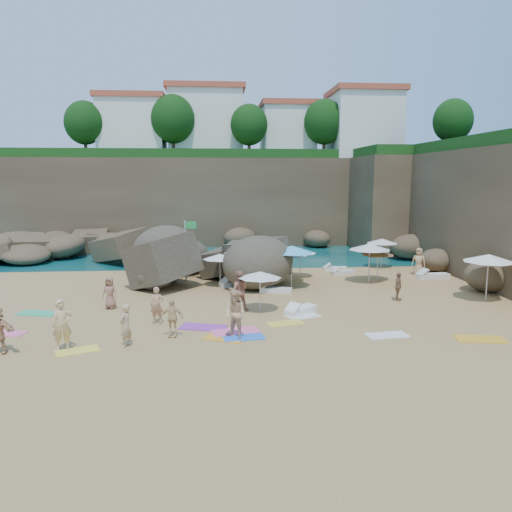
{
  "coord_description": "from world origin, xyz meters",
  "views": [
    {
      "loc": [
        -0.21,
        -23.92,
        6.26
      ],
      "look_at": [
        2.0,
        3.0,
        2.0
      ],
      "focal_mm": 35.0,
      "sensor_mm": 36.0,
      "label": 1
    }
  ],
  "objects": [
    {
      "name": "towel_2",
      "position": [
        0.07,
        -5.06,
        0.01
      ],
      "size": [
        1.77,
        1.37,
        0.03
      ],
      "primitive_type": "cube",
      "rotation": [
        0.0,
        0.0,
        -0.42
      ],
      "color": "orange",
      "rests_on": "ground"
    },
    {
      "name": "towel_9",
      "position": [
        0.55,
        -4.22,
        0.02
      ],
      "size": [
        2.12,
        1.42,
        0.03
      ],
      "primitive_type": "cube",
      "rotation": [
        0.0,
        0.0,
        0.25
      ],
      "color": "pink",
      "rests_on": "ground"
    },
    {
      "name": "person_lie_4",
      "position": [
        -2.76,
        -2.76,
        0.19
      ],
      "size": [
        0.8,
        1.64,
        0.38
      ],
      "primitive_type": "imported",
      "rotation": [
        0.0,
        0.0,
        -0.15
      ],
      "color": "tan",
      "rests_on": "ground"
    },
    {
      "name": "ground",
      "position": [
        0.0,
        0.0,
        0.0
      ],
      "size": [
        120.0,
        120.0,
        0.0
      ],
      "primitive_type": "plane",
      "color": "tan",
      "rests_on": "ground"
    },
    {
      "name": "person_stand_4",
      "position": [
        12.89,
        6.91,
        0.89
      ],
      "size": [
        0.99,
        0.88,
        1.78
      ],
      "primitive_type": "imported",
      "rotation": [
        0.0,
        0.0,
        -0.59
      ],
      "color": "tan",
      "rests_on": "ground"
    },
    {
      "name": "parasol_3",
      "position": [
        8.97,
        4.87,
        2.17
      ],
      "size": [
        2.5,
        2.5,
        2.36
      ],
      "color": "silver",
      "rests_on": "ground"
    },
    {
      "name": "person_stand_6",
      "position": [
        -3.59,
        -5.65,
        0.81
      ],
      "size": [
        0.6,
        0.7,
        1.63
      ],
      "primitive_type": "imported",
      "rotation": [
        0.0,
        0.0,
        4.29
      ],
      "color": "tan",
      "rests_on": "ground"
    },
    {
      "name": "parasol_10",
      "position": [
        4.1,
        3.77,
        2.24
      ],
      "size": [
        2.58,
        2.58,
        2.44
      ],
      "color": "silver",
      "rests_on": "ground"
    },
    {
      "name": "towel_5",
      "position": [
        3.77,
        -2.22,
        0.01
      ],
      "size": [
        1.69,
        1.28,
        0.03
      ],
      "primitive_type": "cube",
      "rotation": [
        0.0,
        0.0,
        0.4
      ],
      "color": "silver",
      "rests_on": "ground"
    },
    {
      "name": "person_stand_2",
      "position": [
        0.85,
        5.96,
        0.76
      ],
      "size": [
        1.04,
        0.58,
        1.52
      ],
      "primitive_type": "imported",
      "rotation": [
        0.0,
        0.0,
        2.95
      ],
      "color": "tan",
      "rests_on": "ground"
    },
    {
      "name": "person_stand_5",
      "position": [
        -1.88,
        10.79,
        0.85
      ],
      "size": [
        1.61,
        1.14,
        1.71
      ],
      "primitive_type": "imported",
      "rotation": [
        0.0,
        0.0,
        0.48
      ],
      "color": "tan",
      "rests_on": "ground"
    },
    {
      "name": "parasol_9",
      "position": [
        1.85,
        -1.15,
        1.76
      ],
      "size": [
        2.03,
        2.03,
        1.92
      ],
      "color": "silver",
      "rests_on": "ground"
    },
    {
      "name": "lounger_3",
      "position": [
        3.1,
        2.68,
        0.13
      ],
      "size": [
        1.8,
        0.97,
        0.27
      ],
      "primitive_type": "cube",
      "rotation": [
        0.0,
        0.0,
        -0.24
      ],
      "color": "silver",
      "rests_on": "ground"
    },
    {
      "name": "parasol_1",
      "position": [
        4.22,
        5.28,
        1.79
      ],
      "size": [
        2.06,
        2.06,
        1.95
      ],
      "color": "silver",
      "rests_on": "ground"
    },
    {
      "name": "clifftop_buildings",
      "position": [
        2.96,
        25.79,
        11.24
      ],
      "size": [
        28.48,
        9.48,
        7.0
      ],
      "color": "white",
      "rests_on": "cliff_back"
    },
    {
      "name": "lounger_2",
      "position": [
        8.06,
        7.47,
        0.12
      ],
      "size": [
        1.67,
        0.9,
        0.25
      ],
      "primitive_type": "cube",
      "rotation": [
        0.0,
        0.0,
        0.24
      ],
      "color": "silver",
      "rests_on": "ground"
    },
    {
      "name": "parasol_7",
      "position": [
        5.11,
        6.71,
        1.7
      ],
      "size": [
        1.96,
        1.96,
        1.86
      ],
      "color": "silver",
      "rests_on": "ground"
    },
    {
      "name": "parasol_0",
      "position": [
        1.49,
        4.21,
        2.17
      ],
      "size": [
        2.5,
        2.5,
        2.36
      ],
      "color": "silver",
      "rests_on": "ground"
    },
    {
      "name": "towel_13",
      "position": [
        6.6,
        -5.2,
        0.01
      ],
      "size": [
        1.75,
        1.03,
        0.03
      ],
      "primitive_type": "cube",
      "rotation": [
        0.0,
        0.0,
        0.12
      ],
      "color": "silver",
      "rests_on": "ground"
    },
    {
      "name": "towel_10",
      "position": [
        10.07,
        -5.97,
        0.02
      ],
      "size": [
        2.03,
        1.28,
        0.03
      ],
      "primitive_type": "cube",
      "rotation": [
        0.0,
        0.0,
        -0.18
      ],
      "color": "gold",
      "rests_on": "ground"
    },
    {
      "name": "person_lie_5",
      "position": [
        0.53,
        -5.01,
        0.36
      ],
      "size": [
        1.89,
        2.06,
        0.72
      ],
      "primitive_type": "imported",
      "rotation": [
        0.0,
        0.0,
        -0.67
      ],
      "color": "tan",
      "rests_on": "ground"
    },
    {
      "name": "towel_8",
      "position": [
        0.85,
        -5.02,
        0.01
      ],
      "size": [
        1.72,
        1.03,
        0.03
      ],
      "primitive_type": "cube",
      "rotation": [
        0.0,
        0.0,
        0.15
      ],
      "color": "blue",
      "rests_on": "ground"
    },
    {
      "name": "rock_outcrop",
      "position": [
        -0.79,
        6.58,
        0.0
      ],
      "size": [
        8.84,
        7.47,
        3.06
      ],
      "primitive_type": null,
      "rotation": [
        0.0,
        0.0,
        -0.25
      ],
      "color": "brown",
      "rests_on": "ground"
    },
    {
      "name": "towel_11",
      "position": [
        -8.5,
        -0.68,
        0.02
      ],
      "size": [
        2.01,
        1.33,
        0.03
      ],
      "primitive_type": "cube",
      "rotation": [
        0.0,
        0.0,
        -0.24
      ],
      "color": "#31AD73",
      "rests_on": "ground"
    },
    {
      "name": "person_stand_0",
      "position": [
        -5.82,
        -5.88,
        0.96
      ],
      "size": [
        0.8,
        0.65,
        1.91
      ],
      "primitive_type": "imported",
      "rotation": [
        0.0,
        0.0,
        0.31
      ],
      "color": "tan",
      "rests_on": "ground"
    },
    {
      "name": "parasol_2",
      "position": [
        11.37,
        9.71,
        1.88
      ],
      "size": [
        2.16,
        2.16,
        2.04
      ],
      "color": "silver",
      "rests_on": "ground"
    },
    {
      "name": "person_lie_2",
      "position": [
        -5.31,
        -0.05,
        0.2
      ],
      "size": [
        1.08,
        1.64,
        0.4
      ],
      "primitive_type": "imported",
      "rotation": [
        0.0,
        0.0,
        -0.25
      ],
      "color": "#96604B",
      "rests_on": "ground"
    },
    {
      "name": "parasol_6",
      "position": [
        9.65,
        5.39,
        1.74
      ],
      "size": [
        2.0,
        2.0,
        1.89
      ],
      "color": "silver",
      "rests_on": "ground"
    },
    {
      "name": "lounger_5",
      "position": [
        3.72,
        -1.63,
        0.14
      ],
      "size": [
        1.74,
        1.7,
        0.28
      ],
      "primitive_type": "cube",
      "rotation": [
        0.0,
        0.0,
        0.76
      ],
      "color": "white",
      "rests_on": "ground"
    },
    {
      "name": "rock_promontory",
      "position": [
        -11.0,
        16.0,
        0.0
      ],
      "size": [
        12.0,
        7.0,
        2.0
      ],
      "primitive_type": null,
      "color": "brown",
      "rests_on": "ground"
    },
    {
      "name": "lounger_0",
      "position": [
        0.92,
        4.69,
        0.15
      ],
      "size": [
        1.96,
        1.48,
        0.29
      ],
      "primitive_type": "cube",
      "rotation": [
        0.0,
        0.0,
        0.51
      ],
      "color": "silver",
      "rests_on": "ground"
    },
    {
      "name": "cliff_corner",
      "position": [
        17.0,
        20.0,
        4.0
      ],
      "size": [
        10.0,
        12.0,
        8.0
      ],
      "primitive_type": "cube",
      "color": "brown",
      "rests_on": "ground"
    },
    {
      "name": "towel_6",
      "position": [
        -0.77,
        -3.5,
        0.02
      ],
      "size": [
        2.12,
        1.47,
        0.03
      ],
      "primitive_type": "cube",
      "rotation": [
        0.0,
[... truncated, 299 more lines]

